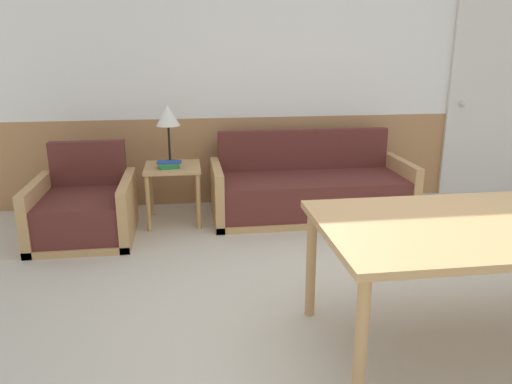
{
  "coord_description": "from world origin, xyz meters",
  "views": [
    {
      "loc": [
        -1.2,
        -2.5,
        1.61
      ],
      "look_at": [
        -0.68,
        1.19,
        0.51
      ],
      "focal_mm": 35.0,
      "sensor_mm": 36.0,
      "label": 1
    }
  ],
  "objects": [
    {
      "name": "couch",
      "position": [
        -0.02,
        2.05,
        0.24
      ],
      "size": [
        1.9,
        0.8,
        0.79
      ],
      "color": "tan",
      "rests_on": "ground_plane"
    },
    {
      "name": "dining_table",
      "position": [
        0.35,
        -0.24,
        0.66
      ],
      "size": [
        1.77,
        1.0,
        0.73
      ],
      "color": "tan",
      "rests_on": "ground_plane"
    },
    {
      "name": "ground_plane",
      "position": [
        0.0,
        0.0,
        0.0
      ],
      "size": [
        16.0,
        16.0,
        0.0
      ],
      "primitive_type": "plane",
      "color": "beige"
    },
    {
      "name": "wall_back",
      "position": [
        0.0,
        2.63,
        1.35
      ],
      "size": [
        7.2,
        0.06,
        2.7
      ],
      "color": "#AD7A4C",
      "rests_on": "ground_plane"
    },
    {
      "name": "table_lamp",
      "position": [
        -1.36,
        2.14,
        0.97
      ],
      "size": [
        0.22,
        0.22,
        0.55
      ],
      "color": "black",
      "rests_on": "side_table"
    },
    {
      "name": "entry_door",
      "position": [
        2.08,
        2.57,
        1.05
      ],
      "size": [
        0.95,
        0.09,
        2.1
      ],
      "color": "silver",
      "rests_on": "ground_plane"
    },
    {
      "name": "book_stack",
      "position": [
        -1.36,
        1.96,
        0.57
      ],
      "size": [
        0.23,
        0.16,
        0.06
      ],
      "color": "#2D7F3D",
      "rests_on": "side_table"
    },
    {
      "name": "armchair",
      "position": [
        -2.1,
        1.76,
        0.23
      ],
      "size": [
        0.83,
        0.87,
        0.78
      ],
      "rotation": [
        0.0,
        0.0,
        0.13
      ],
      "color": "tan",
      "rests_on": "ground_plane"
    },
    {
      "name": "side_table",
      "position": [
        -1.33,
        2.05,
        0.45
      ],
      "size": [
        0.51,
        0.51,
        0.54
      ],
      "color": "tan",
      "rests_on": "ground_plane"
    }
  ]
}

